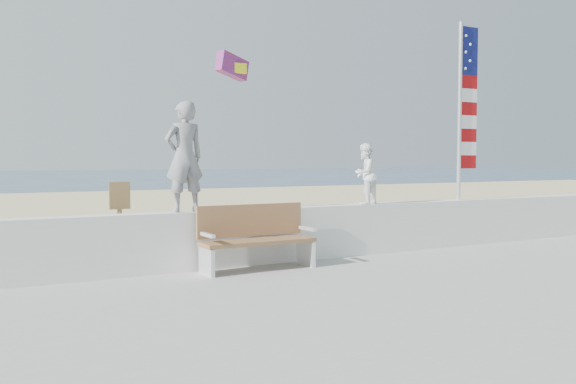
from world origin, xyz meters
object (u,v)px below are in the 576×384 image
at_px(adult, 184,157).
at_px(child, 365,174).
at_px(bench, 256,237).
at_px(flag, 464,104).

relative_size(adult, child, 1.55).
xyz_separation_m(bench, flag, (4.84, 0.45, 2.30)).
bearing_deg(flag, adult, 180.00).
xyz_separation_m(adult, bench, (0.98, -0.45, -1.24)).
bearing_deg(adult, child, 174.55).
bearing_deg(bench, child, 10.66).
distance_m(child, bench, 2.63).
distance_m(bench, flag, 5.38).
height_order(adult, flag, flag).
xyz_separation_m(adult, child, (3.40, 0.00, -0.30)).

